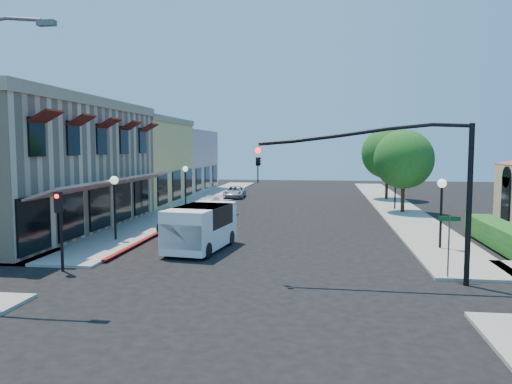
# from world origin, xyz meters

# --- Properties ---
(ground) EXTENTS (120.00, 120.00, 0.00)m
(ground) POSITION_xyz_m (0.00, 0.00, 0.00)
(ground) COLOR black
(ground) RESTS_ON ground
(sidewalk_left) EXTENTS (3.50, 50.00, 0.12)m
(sidewalk_left) POSITION_xyz_m (-8.75, 27.00, 0.06)
(sidewalk_left) COLOR gray
(sidewalk_left) RESTS_ON ground
(sidewalk_right) EXTENTS (3.50, 50.00, 0.12)m
(sidewalk_right) POSITION_xyz_m (8.75, 27.00, 0.06)
(sidewalk_right) COLOR gray
(sidewalk_right) RESTS_ON ground
(curb_red_strip) EXTENTS (0.25, 10.00, 0.06)m
(curb_red_strip) POSITION_xyz_m (-6.90, 8.00, 0.00)
(curb_red_strip) COLOR maroon
(curb_red_strip) RESTS_ON ground
(corner_brick_building) EXTENTS (11.77, 18.20, 8.10)m
(corner_brick_building) POSITION_xyz_m (-15.45, 11.00, 4.01)
(corner_brick_building) COLOR #CDB08B
(corner_brick_building) RESTS_ON ground
(yellow_stucco_building) EXTENTS (10.00, 12.00, 7.60)m
(yellow_stucco_building) POSITION_xyz_m (-15.50, 26.00, 3.80)
(yellow_stucco_building) COLOR tan
(yellow_stucco_building) RESTS_ON ground
(pink_stucco_building) EXTENTS (10.00, 12.00, 7.00)m
(pink_stucco_building) POSITION_xyz_m (-15.50, 38.00, 3.50)
(pink_stucco_building) COLOR #C59A95
(pink_stucco_building) RESTS_ON ground
(hedge) EXTENTS (1.40, 8.00, 1.10)m
(hedge) POSITION_xyz_m (11.70, 9.00, 0.00)
(hedge) COLOR #175017
(hedge) RESTS_ON ground
(street_tree_a) EXTENTS (4.56, 4.56, 6.48)m
(street_tree_a) POSITION_xyz_m (8.80, 22.00, 4.19)
(street_tree_a) COLOR black
(street_tree_a) RESTS_ON ground
(street_tree_b) EXTENTS (4.94, 4.94, 7.02)m
(street_tree_b) POSITION_xyz_m (8.80, 32.00, 4.54)
(street_tree_b) COLOR black
(street_tree_b) RESTS_ON ground
(signal_mast_arm) EXTENTS (8.01, 0.39, 6.00)m
(signal_mast_arm) POSITION_xyz_m (5.86, 1.50, 4.09)
(signal_mast_arm) COLOR black
(signal_mast_arm) RESTS_ON ground
(secondary_signal) EXTENTS (0.28, 0.42, 3.32)m
(secondary_signal) POSITION_xyz_m (-8.00, 1.41, 2.32)
(secondary_signal) COLOR black
(secondary_signal) RESTS_ON ground
(street_name_sign) EXTENTS (0.80, 0.06, 2.50)m
(street_name_sign) POSITION_xyz_m (7.50, 2.20, 1.70)
(street_name_sign) COLOR #595B5E
(street_name_sign) RESTS_ON ground
(lamppost_left_near) EXTENTS (0.44, 0.44, 3.57)m
(lamppost_left_near) POSITION_xyz_m (-8.50, 8.00, 2.74)
(lamppost_left_near) COLOR black
(lamppost_left_near) RESTS_ON ground
(lamppost_left_far) EXTENTS (0.44, 0.44, 3.57)m
(lamppost_left_far) POSITION_xyz_m (-8.50, 22.00, 2.74)
(lamppost_left_far) COLOR black
(lamppost_left_far) RESTS_ON ground
(lamppost_right_near) EXTENTS (0.44, 0.44, 3.57)m
(lamppost_right_near) POSITION_xyz_m (8.50, 8.00, 2.74)
(lamppost_right_near) COLOR black
(lamppost_right_near) RESTS_ON ground
(lamppost_right_far) EXTENTS (0.44, 0.44, 3.57)m
(lamppost_right_far) POSITION_xyz_m (8.50, 24.00, 2.74)
(lamppost_right_far) COLOR black
(lamppost_right_far) RESTS_ON ground
(white_van) EXTENTS (2.81, 5.22, 2.20)m
(white_van) POSITION_xyz_m (-3.35, 6.37, 1.28)
(white_van) COLOR white
(white_van) RESTS_ON ground
(parked_car_a) EXTENTS (1.80, 3.94, 1.31)m
(parked_car_a) POSITION_xyz_m (-6.20, 12.00, 0.65)
(parked_car_a) COLOR black
(parked_car_a) RESTS_ON ground
(parked_car_b) EXTENTS (1.84, 3.95, 1.25)m
(parked_car_b) POSITION_xyz_m (-4.80, 18.22, 0.63)
(parked_car_b) COLOR #ABAEB0
(parked_car_b) RESTS_ON ground
(parked_car_c) EXTENTS (2.26, 4.46, 1.24)m
(parked_car_c) POSITION_xyz_m (-6.20, 20.00, 0.62)
(parked_car_c) COLOR silver
(parked_car_c) RESTS_ON ground
(parked_car_d) EXTENTS (2.17, 4.33, 1.18)m
(parked_car_d) POSITION_xyz_m (-6.20, 32.00, 0.59)
(parked_car_d) COLOR #B5B7BB
(parked_car_d) RESTS_ON ground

